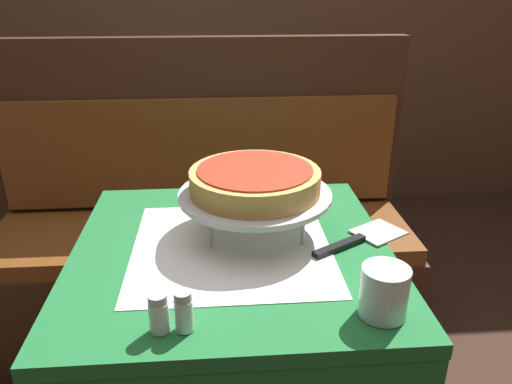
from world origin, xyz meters
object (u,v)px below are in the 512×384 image
Objects in this scene: water_glass_near at (384,292)px; condiment_caddy at (181,91)px; dining_table_rear at (181,120)px; deep_dish_pizza at (255,180)px; salt_shaker at (159,313)px; booth_bench at (204,254)px; pizza_pan_stand at (255,196)px; pepper_shaker at (184,311)px; napkin_holder at (256,177)px; dining_table_front at (233,287)px; pizza_server at (361,238)px.

condiment_caddy is (-0.45, 1.68, 0.01)m from water_glass_near.
dining_table_rear is 8.15× the size of water_glass_near.
deep_dish_pizza is (0.26, -1.44, 0.24)m from dining_table_rear.
salt_shaker is (0.08, -1.77, 0.15)m from dining_table_rear.
water_glass_near is (0.34, -0.95, 0.46)m from booth_bench.
pepper_shaker is at bearing -113.20° from pizza_pan_stand.
condiment_caddy reaches higher than water_glass_near.
pizza_pan_stand is 0.04m from deep_dish_pizza.
deep_dish_pizza is 3.94× the size of pepper_shaker.
water_glass_near is (0.20, -0.32, -0.05)m from pizza_pan_stand.
booth_bench is at bearing 90.14° from pepper_shaker.
pepper_shaker is (0.00, -0.96, 0.45)m from booth_bench.
dining_table_rear is 0.18m from condiment_caddy.
condiment_caddy reaches higher than deep_dish_pizza.
salt_shaker is at bearing -109.71° from napkin_holder.
deep_dish_pizza is 0.38m from water_glass_near.
dining_table_front is at bearing -104.52° from napkin_holder.
pizza_pan_stand is 4.67× the size of pepper_shaker.
deep_dish_pizza is 1.38m from condiment_caddy.
booth_bench is 1.06m from salt_shaker.
salt_shaker is at bearing -92.27° from booth_bench.
napkin_holder is (0.08, 0.30, 0.15)m from dining_table_front.
condiment_caddy is at bearing 97.77° from dining_table_front.
napkin_holder is (0.29, -1.20, 0.16)m from dining_table_rear.
water_glass_near reaches higher than dining_table_front.
salt_shaker is at bearing -118.80° from pizza_pan_stand.
booth_bench is at bearing 97.41° from dining_table_front.
pizza_pan_stand is (0.06, 0.06, 0.20)m from dining_table_front.
salt_shaker is at bearing 180.00° from pepper_shaker.
booth_bench is at bearing 109.92° from water_glass_near.
booth_bench is 1.06m from pepper_shaker.
dining_table_rear is at bearing 104.73° from water_glass_near.
napkin_holder is at bearing -76.58° from dining_table_rear.
salt_shaker is at bearing -146.06° from pizza_server.
deep_dish_pizza is at bearing 66.80° from pepper_shaker.
pizza_pan_stand reaches higher than dining_table_rear.
booth_bench reaches higher than water_glass_near.
dining_table_front is 0.32m from pepper_shaker.
napkin_holder is (0.02, 0.24, -0.09)m from deep_dish_pizza.
condiment_caddy is at bearing 92.23° from salt_shaker.
pizza_pan_stand is (0.15, -0.63, 0.51)m from booth_bench.
pepper_shaker is (-0.38, -0.28, 0.03)m from pizza_server.
booth_bench is at bearing -81.88° from condiment_caddy.
pizza_pan_stand is at bearing -79.59° from dining_table_rear.
napkin_holder is at bearing 84.79° from pizza_pan_stand.
deep_dish_pizza is at bearing -76.96° from booth_bench.
water_glass_near is 0.38m from salt_shaker.
napkin_holder is 0.59× the size of condiment_caddy.
pepper_shaker reaches higher than dining_table_front.
dining_table_rear is 7.44× the size of napkin_holder.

